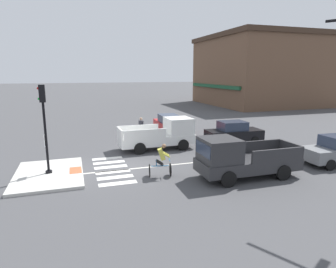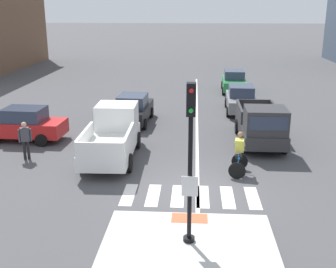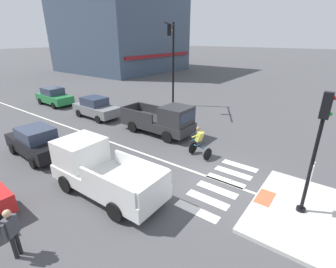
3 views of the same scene
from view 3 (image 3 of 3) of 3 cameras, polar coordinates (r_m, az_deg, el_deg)
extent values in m
plane|color=#474749|center=(11.47, 10.32, -10.89)|extent=(300.00, 300.00, 0.00)
cube|color=beige|center=(10.70, 28.44, -15.69)|extent=(4.79, 3.28, 0.15)
cube|color=#DB5B38|center=(10.79, 21.66, -13.59)|extent=(1.10, 0.60, 0.01)
cylinder|color=black|center=(10.63, 28.57, -15.10)|extent=(0.32, 0.32, 0.12)
cylinder|color=black|center=(9.75, 30.44, -6.54)|extent=(0.12, 0.12, 3.45)
cube|color=white|center=(9.82, 30.68, -7.54)|extent=(0.44, 0.03, 0.56)
cube|color=black|center=(9.05, 33.01, 5.59)|extent=(0.24, 0.28, 0.84)
sphere|color=red|center=(8.99, 34.34, 6.89)|extent=(0.12, 0.12, 0.12)
sphere|color=green|center=(9.10, 33.68, 3.87)|extent=(0.12, 0.12, 0.12)
cube|color=silver|center=(9.73, 6.67, -17.38)|extent=(0.44, 1.80, 0.01)
cube|color=silver|center=(10.34, 9.19, -14.83)|extent=(0.44, 1.80, 0.01)
cube|color=silver|center=(10.99, 11.36, -12.56)|extent=(0.44, 1.80, 0.01)
cube|color=silver|center=(11.66, 13.26, -10.53)|extent=(0.44, 1.80, 0.01)
cube|color=silver|center=(12.36, 14.93, -8.72)|extent=(0.44, 1.80, 0.01)
cube|color=silver|center=(13.08, 16.40, -7.09)|extent=(0.44, 1.80, 0.01)
cube|color=silver|center=(17.80, -19.19, 0.41)|extent=(0.14, 28.00, 0.01)
cylinder|color=black|center=(23.04, 1.23, 15.59)|extent=(0.18, 0.18, 7.28)
cylinder|color=black|center=(20.73, 0.44, 24.29)|extent=(3.97, 2.18, 0.11)
cube|color=black|center=(20.49, 0.34, 23.06)|extent=(0.37, 0.39, 0.80)
sphere|color=gold|center=(20.47, 0.85, 23.06)|extent=(0.12, 0.12, 0.12)
cube|color=#3D4C60|center=(50.64, -11.08, 25.07)|extent=(18.88, 18.59, 18.69)
cube|color=maroon|center=(44.25, -1.68, 17.86)|extent=(17.00, 0.30, 0.50)
cube|color=#237A3D|center=(25.96, -24.95, 7.59)|extent=(1.83, 4.15, 0.70)
cube|color=#2D384C|center=(25.96, -25.34, 9.05)|extent=(1.54, 1.95, 0.64)
cylinder|color=black|center=(25.32, -21.82, 6.92)|extent=(0.20, 0.61, 0.60)
cylinder|color=black|center=(24.57, -25.13, 6.00)|extent=(0.20, 0.61, 0.60)
cylinder|color=black|center=(27.51, -24.56, 7.60)|extent=(0.20, 0.61, 0.60)
cylinder|color=black|center=(26.82, -27.67, 6.75)|extent=(0.20, 0.61, 0.60)
cube|color=black|center=(15.15, -28.25, -2.15)|extent=(1.89, 4.17, 0.70)
cube|color=#2D384C|center=(14.78, -28.47, 0.08)|extent=(1.57, 1.97, 0.64)
cylinder|color=black|center=(16.16, -32.51, -2.95)|extent=(0.21, 0.61, 0.60)
cylinder|color=black|center=(16.66, -27.23, -1.22)|extent=(0.21, 0.61, 0.60)
cylinder|color=black|center=(13.92, -28.98, -5.90)|extent=(0.21, 0.61, 0.60)
cylinder|color=black|center=(14.50, -23.01, -3.77)|extent=(0.21, 0.61, 0.60)
cube|color=slate|center=(20.60, -16.36, 5.48)|extent=(1.81, 4.15, 0.70)
cube|color=#2D384C|center=(20.55, -16.81, 7.33)|extent=(1.53, 1.94, 0.64)
cylinder|color=black|center=(20.20, -12.22, 4.52)|extent=(0.20, 0.60, 0.60)
cylinder|color=black|center=(19.24, -15.99, 3.30)|extent=(0.20, 0.60, 0.60)
cylinder|color=black|center=(22.15, -16.49, 5.64)|extent=(0.20, 0.60, 0.60)
cylinder|color=black|center=(21.28, -20.09, 4.56)|extent=(0.20, 0.60, 0.60)
cube|color=#2D2D30|center=(16.54, -2.60, 2.55)|extent=(1.95, 5.12, 0.60)
cube|color=#2D2D30|center=(15.35, 1.97, 4.35)|extent=(1.82, 1.72, 1.10)
cube|color=#2D384C|center=(14.88, 4.58, 4.07)|extent=(1.62, 0.10, 0.60)
cube|color=#2D2D30|center=(17.64, -3.34, 5.80)|extent=(0.15, 2.81, 0.60)
cube|color=#2D2D30|center=(16.39, -7.38, 4.40)|extent=(0.15, 2.81, 0.60)
cube|color=#2D2D30|center=(18.00, -8.80, 5.91)|extent=(1.80, 0.12, 0.60)
cylinder|color=black|center=(16.45, 3.70, 1.29)|extent=(0.25, 0.76, 0.76)
cylinder|color=black|center=(15.06, -0.16, -0.64)|extent=(0.25, 0.76, 0.76)
cylinder|color=black|center=(18.16, -4.16, 3.28)|extent=(0.25, 0.76, 0.76)
cylinder|color=black|center=(16.92, -8.22, 1.70)|extent=(0.25, 0.76, 0.76)
cube|color=white|center=(10.44, -13.90, -10.37)|extent=(1.99, 5.13, 0.60)
cube|color=white|center=(11.20, -19.71, -3.81)|extent=(1.83, 1.73, 1.10)
cube|color=#2D384C|center=(11.82, -22.11, -2.37)|extent=(1.62, 0.11, 0.60)
cube|color=white|center=(8.98, -14.20, -11.64)|extent=(0.17, 2.81, 0.60)
cube|color=white|center=(10.01, -6.48, -7.31)|extent=(0.17, 2.81, 0.60)
cube|color=white|center=(8.61, -2.97, -12.49)|extent=(1.80, 0.13, 0.60)
cylinder|color=black|center=(11.30, -22.69, -10.66)|extent=(0.25, 0.76, 0.76)
cylinder|color=black|center=(12.16, -15.49, -7.28)|extent=(0.25, 0.76, 0.76)
cylinder|color=black|center=(9.25, -12.15, -17.21)|extent=(0.25, 0.76, 0.76)
cylinder|color=black|center=(10.28, -4.55, -12.28)|extent=(0.25, 0.76, 0.76)
cylinder|color=black|center=(13.76, 5.82, -3.25)|extent=(0.66, 0.17, 0.66)
cylinder|color=black|center=(13.15, 9.21, -4.66)|extent=(0.66, 0.17, 0.66)
cylinder|color=#2370AD|center=(13.35, 7.52, -3.09)|extent=(0.22, 0.89, 0.05)
cylinder|color=#2370AD|center=(13.18, 8.15, -2.62)|extent=(0.04, 0.04, 0.30)
cylinder|color=#2370AD|center=(13.52, 6.06, -1.32)|extent=(0.44, 0.12, 0.04)
cylinder|color=black|center=(13.21, 7.40, -2.51)|extent=(0.20, 0.41, 0.33)
cylinder|color=black|center=(13.33, 7.85, -2.32)|extent=(0.20, 0.41, 0.33)
cube|color=#DBD64C|center=(13.16, 7.39, -0.57)|extent=(0.41, 0.44, 0.60)
sphere|color=#936B4C|center=(13.08, 7.08, 1.24)|extent=(0.22, 0.22, 0.22)
cylinder|color=#DBD64C|center=(13.15, 6.34, -0.53)|extent=(0.17, 0.46, 0.31)
cylinder|color=#DBD64C|center=(13.38, 7.26, -0.18)|extent=(0.17, 0.46, 0.31)
cylinder|color=black|center=(9.05, -32.26, -21.42)|extent=(0.12, 0.12, 0.82)
cylinder|color=black|center=(9.13, -31.56, -20.83)|extent=(0.12, 0.12, 0.82)
cube|color=#3F3F47|center=(8.66, -32.87, -17.58)|extent=(0.42, 0.35, 0.60)
cylinder|color=#3F3F47|center=(8.58, -33.87, -18.68)|extent=(0.09, 0.09, 0.56)
cylinder|color=#3F3F47|center=(8.81, -31.77, -17.02)|extent=(0.09, 0.09, 0.56)
sphere|color=tan|center=(8.42, -33.50, -15.21)|extent=(0.22, 0.22, 0.22)
camera|label=1|loc=(24.16, 33.74, 15.89)|focal=31.23mm
camera|label=2|loc=(13.24, 85.27, 3.06)|focal=44.93mm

